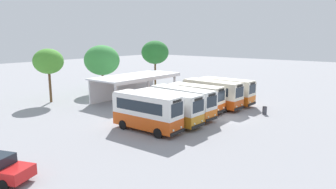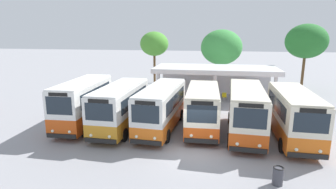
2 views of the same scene
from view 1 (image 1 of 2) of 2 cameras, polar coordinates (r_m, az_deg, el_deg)
name	(u,v)px [view 1 (image 1 of 2)]	position (r m, az deg, el deg)	size (l,w,h in m)	color
ground_plane	(226,118)	(33.22, 10.89, -4.33)	(180.00, 180.00, 0.00)	#939399
city_bus_nearest_orange	(147,111)	(27.68, -4.00, -3.10)	(2.39, 6.95, 3.49)	black
city_bus_second_in_row	(168,106)	(29.84, 0.00, -2.28)	(2.43, 7.41, 3.26)	black
city_bus_middle_cream	(182,101)	(32.40, 2.70, -1.29)	(2.60, 7.84, 3.21)	black
city_bus_fourth_amber	(195,97)	(34.95, 5.21, -0.49)	(2.45, 6.74, 3.15)	black
city_bus_fifth_blue	(212,93)	(37.18, 8.33, 0.28)	(2.62, 7.64, 3.35)	black
city_bus_far_end_green	(226,90)	(39.60, 10.91, 0.78)	(2.41, 7.37, 3.28)	black
terminal_canopy	(133,80)	(42.31, -6.60, 2.67)	(12.83, 5.53, 3.40)	silver
waiting_chair_end_by_column	(133,99)	(40.03, -6.63, -0.86)	(0.46, 0.46, 0.86)	slate
waiting_chair_second_from_end	(137,98)	(40.59, -5.97, -0.69)	(0.46, 0.46, 0.86)	slate
waiting_chair_middle_seat	(140,97)	(41.11, -5.24, -0.53)	(0.46, 0.46, 0.86)	slate
waiting_chair_fourth_seat	(144,97)	(41.61, -4.49, -0.38)	(0.46, 0.46, 0.86)	slate
waiting_chair_fifth_seat	(148,96)	(42.20, -3.89, -0.22)	(0.46, 0.46, 0.86)	slate
roadside_tree_behind_canopy	(102,60)	(48.05, -12.38, 6.34)	(5.44, 5.44, 7.36)	brown
roadside_tree_east_of_canopy	(155,52)	(53.03, -2.46, 7.96)	(4.75, 4.75, 7.99)	brown
roadside_tree_west_of_canopy	(48,62)	(42.66, -21.69, 5.82)	(3.88, 3.88, 7.10)	brown
litter_bin_apron	(265,110)	(35.61, 17.80, -2.88)	(0.49, 0.49, 0.90)	#3F3F47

